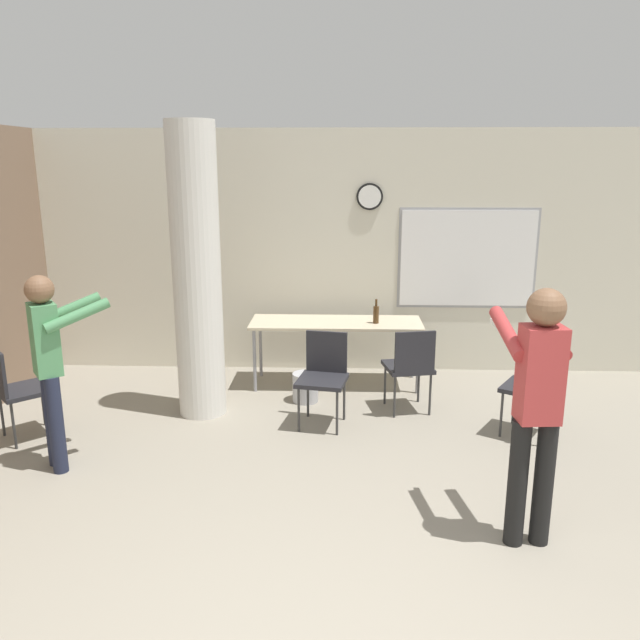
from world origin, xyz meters
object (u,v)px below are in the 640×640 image
at_px(chair_mid_room, 538,383).
at_px(person_watching_back, 50,358).
at_px(person_playing_side, 536,398).
at_px(chair_table_right, 410,363).
at_px(chair_by_left_wall, 17,385).
at_px(folding_table, 336,326).
at_px(bottle_on_table, 376,314).
at_px(chair_table_front, 324,372).

distance_m(chair_mid_room, person_watching_back, 4.13).
distance_m(person_watching_back, person_playing_side, 3.62).
height_order(chair_table_right, chair_mid_room, same).
bearing_deg(chair_by_left_wall, person_playing_side, -19.07).
height_order(chair_by_left_wall, person_watching_back, person_watching_back).
height_order(folding_table, bottle_on_table, bottle_on_table).
xyz_separation_m(bottle_on_table, chair_table_right, (0.30, -0.73, -0.32)).
height_order(chair_table_right, person_watching_back, person_watching_back).
bearing_deg(chair_by_left_wall, chair_table_right, 11.85).
height_order(chair_table_front, chair_by_left_wall, same).
height_order(chair_table_right, person_playing_side, person_playing_side).
bearing_deg(person_watching_back, chair_table_right, 23.03).
xyz_separation_m(person_watching_back, person_playing_side, (3.50, -0.90, 0.06)).
xyz_separation_m(chair_table_right, chair_mid_room, (1.08, -0.53, 0.00)).
relative_size(chair_table_right, chair_by_left_wall, 1.00).
bearing_deg(chair_table_right, person_playing_side, -75.98).
distance_m(bottle_on_table, chair_table_front, 1.19).
xyz_separation_m(chair_by_left_wall, person_playing_side, (4.09, -1.41, 0.49)).
bearing_deg(folding_table, person_playing_side, -66.63).
distance_m(chair_mid_room, person_playing_side, 1.78).
bearing_deg(folding_table, chair_table_right, -47.01).
relative_size(chair_table_front, chair_table_right, 1.00).
relative_size(chair_mid_room, chair_by_left_wall, 1.00).
bearing_deg(chair_mid_room, chair_by_left_wall, -177.36).
bearing_deg(person_watching_back, chair_mid_room, 10.20).
bearing_deg(person_watching_back, chair_by_left_wall, 138.84).
bearing_deg(chair_table_right, folding_table, 132.99).
relative_size(folding_table, bottle_on_table, 7.06).
relative_size(folding_table, chair_table_front, 2.16).
relative_size(bottle_on_table, chair_table_front, 0.31).
bearing_deg(bottle_on_table, person_watching_back, -143.22).
distance_m(chair_table_right, person_playing_side, 2.28).
distance_m(chair_table_front, chair_table_right, 0.89).
bearing_deg(person_watching_back, folding_table, 42.56).
bearing_deg(folding_table, chair_table_front, -95.80).
xyz_separation_m(chair_mid_room, person_playing_side, (-0.54, -1.63, 0.49)).
bearing_deg(person_playing_side, person_watching_back, 165.59).
distance_m(folding_table, chair_mid_room, 2.25).
xyz_separation_m(chair_table_front, chair_by_left_wall, (-2.71, -0.46, 0.00)).
distance_m(folding_table, chair_by_left_wall, 3.21).
distance_m(chair_table_right, chair_by_left_wall, 3.63).
xyz_separation_m(bottle_on_table, person_playing_side, (0.84, -2.89, 0.17)).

